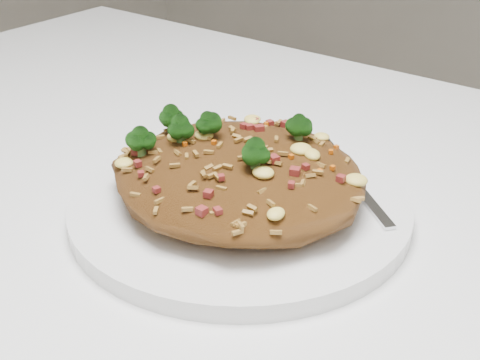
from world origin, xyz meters
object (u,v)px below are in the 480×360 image
(fork, at_px, (351,180))
(dining_table, at_px, (250,336))
(fried_rice, at_px, (239,166))
(plate, at_px, (240,205))

(fork, bearing_deg, dining_table, -65.80)
(dining_table, bearing_deg, fried_rice, 140.60)
(plate, relative_size, fried_rice, 1.33)
(fried_rice, xyz_separation_m, fork, (0.06, 0.07, -0.02))
(dining_table, xyz_separation_m, fork, (0.03, 0.10, 0.11))
(plate, bearing_deg, fried_rice, 175.39)
(fried_rice, bearing_deg, plate, -4.61)
(fried_rice, bearing_deg, dining_table, -39.40)
(dining_table, xyz_separation_m, plate, (-0.03, 0.02, 0.10))
(dining_table, height_order, fried_rice, fried_rice)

